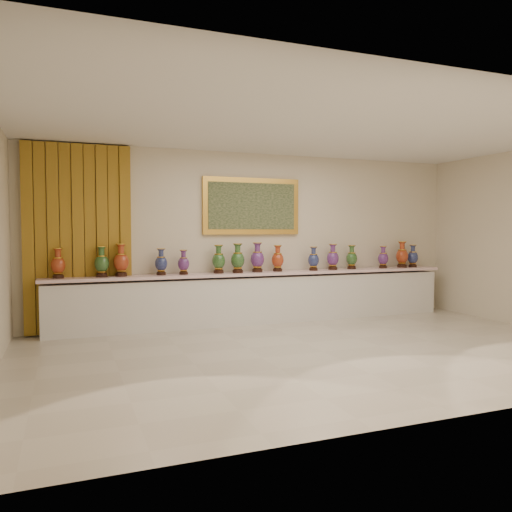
# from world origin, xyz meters

# --- Properties ---
(ground) EXTENTS (8.00, 8.00, 0.00)m
(ground) POSITION_xyz_m (0.00, 0.00, 0.00)
(ground) COLOR beige
(ground) RESTS_ON ground
(room) EXTENTS (8.00, 8.00, 8.00)m
(room) POSITION_xyz_m (-2.56, 2.44, 1.59)
(room) COLOR beige
(room) RESTS_ON ground
(counter) EXTENTS (7.28, 0.48, 0.90)m
(counter) POSITION_xyz_m (0.00, 2.27, 0.44)
(counter) COLOR white
(counter) RESTS_ON ground
(vase_0) EXTENTS (0.25, 0.25, 0.46)m
(vase_0) POSITION_xyz_m (-3.33, 2.29, 1.11)
(vase_0) COLOR black
(vase_0) RESTS_ON counter
(vase_1) EXTENTS (0.30, 0.30, 0.49)m
(vase_1) POSITION_xyz_m (-2.69, 2.27, 1.12)
(vase_1) COLOR black
(vase_1) RESTS_ON counter
(vase_2) EXTENTS (0.27, 0.27, 0.52)m
(vase_2) POSITION_xyz_m (-2.40, 2.28, 1.13)
(vase_2) COLOR black
(vase_2) RESTS_ON counter
(vase_3) EXTENTS (0.26, 0.26, 0.44)m
(vase_3) POSITION_xyz_m (-1.76, 2.28, 1.10)
(vase_3) COLOR black
(vase_3) RESTS_ON counter
(vase_4) EXTENTS (0.25, 0.25, 0.41)m
(vase_4) POSITION_xyz_m (-1.40, 2.25, 1.08)
(vase_4) COLOR black
(vase_4) RESTS_ON counter
(vase_5) EXTENTS (0.27, 0.27, 0.48)m
(vase_5) POSITION_xyz_m (-0.79, 2.27, 1.12)
(vase_5) COLOR black
(vase_5) RESTS_ON counter
(vase_6) EXTENTS (0.28, 0.28, 0.51)m
(vase_6) POSITION_xyz_m (-0.46, 2.22, 1.13)
(vase_6) COLOR black
(vase_6) RESTS_ON counter
(vase_7) EXTENTS (0.26, 0.26, 0.52)m
(vase_7) POSITION_xyz_m (-0.08, 2.27, 1.13)
(vase_7) COLOR black
(vase_7) RESTS_ON counter
(vase_8) EXTENTS (0.22, 0.22, 0.47)m
(vase_8) POSITION_xyz_m (0.31, 2.27, 1.11)
(vase_8) COLOR black
(vase_8) RESTS_ON counter
(vase_9) EXTENTS (0.25, 0.25, 0.43)m
(vase_9) POSITION_xyz_m (1.00, 2.22, 1.09)
(vase_9) COLOR black
(vase_9) RESTS_ON counter
(vase_10) EXTENTS (0.27, 0.27, 0.48)m
(vase_10) POSITION_xyz_m (1.42, 2.25, 1.11)
(vase_10) COLOR black
(vase_10) RESTS_ON counter
(vase_11) EXTENTS (0.25, 0.25, 0.45)m
(vase_11) POSITION_xyz_m (1.84, 2.28, 1.10)
(vase_11) COLOR black
(vase_11) RESTS_ON counter
(vase_12) EXTENTS (0.26, 0.26, 0.42)m
(vase_12) POSITION_xyz_m (2.52, 2.24, 1.09)
(vase_12) COLOR black
(vase_12) RESTS_ON counter
(vase_13) EXTENTS (0.24, 0.24, 0.51)m
(vase_13) POSITION_xyz_m (2.97, 2.25, 1.13)
(vase_13) COLOR black
(vase_13) RESTS_ON counter
(vase_14) EXTENTS (0.27, 0.27, 0.45)m
(vase_14) POSITION_xyz_m (3.22, 2.25, 1.10)
(vase_14) COLOR black
(vase_14) RESTS_ON counter
(label_card) EXTENTS (0.10, 0.06, 0.00)m
(label_card) POSITION_xyz_m (-2.54, 2.13, 0.90)
(label_card) COLOR white
(label_card) RESTS_ON counter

